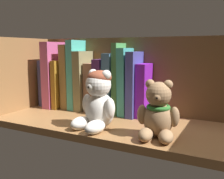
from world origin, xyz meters
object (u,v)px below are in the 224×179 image
at_px(book_7, 104,85).
at_px(teddy_bear_larger, 98,101).
at_px(book_5, 86,80).
at_px(book_10, 127,82).
at_px(book_8, 112,83).
at_px(book_1, 58,74).
at_px(book_4, 79,75).
at_px(book_3, 71,76).
at_px(book_2, 65,83).
at_px(book_6, 95,87).
at_px(book_9, 120,79).
at_px(book_11, 135,84).
at_px(teddy_bear_smaller, 158,113).
at_px(book_12, 145,90).
at_px(book_0, 51,82).

height_order(book_7, teddy_bear_larger, book_7).
relative_size(book_5, book_10, 0.95).
bearing_deg(book_5, book_8, 0.00).
xyz_separation_m(book_1, teddy_bear_larger, (0.27, -0.17, -0.04)).
distance_m(book_4, teddy_bear_larger, 0.25).
height_order(book_3, book_5, book_3).
height_order(book_2, teddy_bear_larger, book_2).
height_order(book_6, book_9, book_9).
bearing_deg(book_4, book_3, 180.00).
relative_size(book_2, book_11, 0.84).
distance_m(book_1, book_5, 0.12).
relative_size(book_9, book_11, 1.13).
height_order(book_5, book_11, same).
bearing_deg(teddy_bear_larger, book_9, 95.90).
bearing_deg(teddy_bear_smaller, book_6, 148.02).
distance_m(book_5, teddy_bear_smaller, 0.35).
relative_size(book_10, book_12, 1.28).
relative_size(book_3, book_5, 1.11).
height_order(book_2, book_9, book_9).
xyz_separation_m(book_0, book_3, (0.10, 0.00, 0.03)).
distance_m(book_3, book_7, 0.13).
relative_size(book_4, book_11, 1.19).
bearing_deg(book_1, teddy_bear_larger, -32.93).
height_order(book_0, book_8, book_8).
distance_m(book_6, book_9, 0.10).
relative_size(book_3, book_10, 1.06).
bearing_deg(book_1, teddy_bear_smaller, -21.75).
bearing_deg(book_6, book_1, 180.00).
distance_m(book_3, book_8, 0.16).
bearing_deg(book_5, book_9, 0.00).
bearing_deg(book_0, book_11, 0.00).
bearing_deg(book_10, book_2, 180.00).
relative_size(book_1, book_5, 1.16).
bearing_deg(book_9, book_6, 180.00).
bearing_deg(book_9, book_2, 180.00).
xyz_separation_m(book_5, book_9, (0.13, 0.00, 0.01)).
xyz_separation_m(book_5, teddy_bear_smaller, (0.31, -0.17, -0.04)).
distance_m(book_4, book_9, 0.16).
xyz_separation_m(book_9, book_11, (0.05, 0.00, -0.01)).
height_order(book_7, book_12, book_7).
height_order(book_0, teddy_bear_larger, book_0).
bearing_deg(teddy_bear_larger, book_6, 123.00).
bearing_deg(book_11, book_3, 180.00).
xyz_separation_m(book_0, book_9, (0.29, 0.00, 0.03)).
bearing_deg(book_2, book_11, 0.00).
distance_m(book_8, book_9, 0.03).
relative_size(book_10, teddy_bear_smaller, 1.53).
xyz_separation_m(book_8, teddy_bear_smaller, (0.21, -0.17, -0.04)).
xyz_separation_m(book_4, book_10, (0.18, 0.00, -0.01)).
bearing_deg(teddy_bear_smaller, book_9, 136.38).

